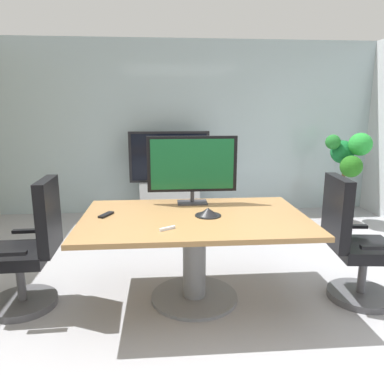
{
  "coord_description": "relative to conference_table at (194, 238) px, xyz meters",
  "views": [
    {
      "loc": [
        -0.39,
        -2.64,
        1.64
      ],
      "look_at": [
        -0.13,
        0.55,
        0.91
      ],
      "focal_mm": 34.28,
      "sensor_mm": 36.0,
      "label": 1
    }
  ],
  "objects": [
    {
      "name": "tv_monitor",
      "position": [
        0.02,
        0.43,
        0.55
      ],
      "size": [
        0.84,
        0.18,
        0.64
      ],
      "color": "#333338",
      "rests_on": "conference_table"
    },
    {
      "name": "office_chair_right",
      "position": [
        1.37,
        -0.11,
        -0.11
      ],
      "size": [
        0.62,
        0.6,
        1.09
      ],
      "rotation": [
        0.0,
        0.0,
        1.47
      ],
      "color": "#4C4C51",
      "rests_on": "ground"
    },
    {
      "name": "potted_plant",
      "position": [
        2.38,
        2.06,
        0.25
      ],
      "size": [
        0.63,
        0.62,
        1.31
      ],
      "color": "brown",
      "rests_on": "ground"
    },
    {
      "name": "wall_display_unit",
      "position": [
        -0.16,
        2.55,
        -0.12
      ],
      "size": [
        1.2,
        0.36,
        1.31
      ],
      "color": "#B7BABC",
      "rests_on": "ground"
    },
    {
      "name": "remote_control",
      "position": [
        -0.74,
        0.07,
        0.2
      ],
      "size": [
        0.12,
        0.18,
        0.02
      ],
      "primitive_type": "cube",
      "rotation": [
        0.0,
        0.0,
        -0.44
      ],
      "color": "black",
      "rests_on": "conference_table"
    },
    {
      "name": "office_chair_left",
      "position": [
        -1.37,
        -0.01,
        -0.11
      ],
      "size": [
        0.6,
        0.58,
        1.09
      ],
      "rotation": [
        0.0,
        0.0,
        -1.53
      ],
      "color": "#4C4C51",
      "rests_on": "ground"
    },
    {
      "name": "conference_table",
      "position": [
        0.0,
        0.0,
        0.0
      ],
      "size": [
        1.88,
        1.2,
        0.76
      ],
      "color": "olive",
      "rests_on": "ground"
    },
    {
      "name": "whiteboard_marker",
      "position": [
        -0.23,
        -0.34,
        0.2
      ],
      "size": [
        0.12,
        0.08,
        0.02
      ],
      "primitive_type": "cube",
      "rotation": [
        0.0,
        0.0,
        0.54
      ],
      "color": "silver",
      "rests_on": "conference_table"
    },
    {
      "name": "ground_plane",
      "position": [
        0.13,
        -0.3,
        -0.57
      ],
      "size": [
        7.41,
        7.41,
        0.0
      ],
      "primitive_type": "plane",
      "color": "#99999E"
    },
    {
      "name": "conference_phone",
      "position": [
        0.11,
        -0.0,
        0.22
      ],
      "size": [
        0.22,
        0.22,
        0.07
      ],
      "color": "black",
      "rests_on": "conference_table"
    },
    {
      "name": "wall_back_glass_partition",
      "position": [
        0.13,
        2.9,
        0.76
      ],
      "size": [
        6.02,
        0.1,
        2.66
      ],
      "primitive_type": "cube",
      "color": "#9EB2B7",
      "rests_on": "ground"
    }
  ]
}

